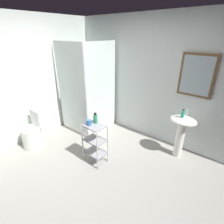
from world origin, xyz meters
The scene contains 11 objects.
ground_plane centered at (0.00, 0.00, -0.01)m, with size 4.20×4.20×0.02m, color #9B9890.
wall_back centered at (0.01, 1.85, 1.25)m, with size 4.20×0.14×2.50m.
wall_left centered at (-1.85, 0.00, 1.25)m, with size 0.10×4.20×2.50m, color white.
shower_stall centered at (-1.18, 1.18, 0.46)m, with size 0.92×0.92×2.00m.
pedestal_sink centered at (0.90, 1.52, 0.58)m, with size 0.46×0.37×0.81m.
sink_faucet centered at (0.90, 1.64, 0.86)m, with size 0.03×0.03×0.10m, color silver.
toilet centered at (-1.48, -0.05, 0.31)m, with size 0.37×0.49×0.76m.
storage_cart centered at (-0.18, 0.41, 0.44)m, with size 0.38×0.28×0.74m.
hand_soap_bottle centered at (0.88, 1.50, 0.88)m, with size 0.06×0.06×0.15m.
body_wash_bottle_green centered at (-0.22, 0.48, 0.82)m, with size 0.07×0.07×0.19m.
rinse_cup centered at (-0.25, 0.36, 0.79)m, with size 0.08×0.08×0.09m, color #3870B2.
Camera 1 is at (1.65, -1.32, 2.14)m, focal length 27.56 mm.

